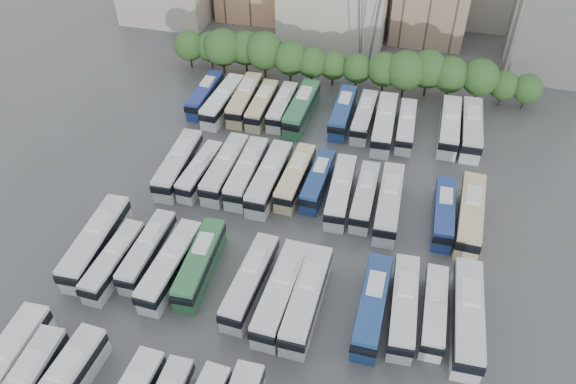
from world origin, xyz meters
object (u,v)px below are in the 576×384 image
(apartment_tower, at_px, (565,0))
(bus_r1_s1, at_px, (114,261))
(bus_r0_s0, at_px, (4,368))
(bus_r1_s6, at_px, (251,281))
(bus_r1_s8, at_px, (307,298))
(bus_r1_s7, at_px, (281,292))
(bus_r2_s3, at_px, (226,168))
(bus_r3_s2, at_px, (245,99))
(bus_r3_s5, at_px, (302,108))
(bus_r3_s10, at_px, (406,126))
(bus_r3_s12, at_px, (450,126))
(bus_r1_s12, at_px, (434,310))
(bus_r2_s13, at_px, (470,214))
(bus_r3_s1, at_px, (223,101))
(bus_r1_s4, at_px, (200,263))
(bus_r3_s4, at_px, (282,106))
(bus_r3_s9, at_px, (384,123))
(bus_r3_s0, at_px, (205,94))
(bus_r2_s8, at_px, (341,191))
(bus_r2_s6, at_px, (295,177))
(bus_r3_s13, at_px, (471,128))
(bus_r3_s3, at_px, (262,105))
(bus_r2_s2, at_px, (200,171))
(bus_r2_s7, at_px, (318,180))
(bus_r2_s12, at_px, (444,212))
(bus_r1_s3, at_px, (171,265))
(bus_r1_s11, at_px, (404,306))
(bus_r1_s13, at_px, (467,316))
(bus_r2_s9, at_px, (365,196))
(bus_r2_s1, at_px, (179,164))
(bus_r3_s8, at_px, (364,116))
(bus_r1_s0, at_px, (96,242))
(bus_r3_s7, at_px, (343,112))
(bus_r2_s10, at_px, (389,203))
(bus_r1_s2, at_px, (148,251))
(bus_r1_s10, at_px, (372,305))

(apartment_tower, bearing_deg, bus_r1_s1, -128.63)
(bus_r0_s0, relative_size, bus_r1_s6, 1.07)
(bus_r1_s1, xyz_separation_m, bus_r1_s8, (22.93, 0.21, 0.30))
(bus_r1_s7, distance_m, bus_r2_s3, 23.42)
(bus_r3_s2, relative_size, bus_r3_s5, 0.97)
(bus_r3_s10, height_order, bus_r3_s12, bus_r3_s12)
(bus_r1_s12, height_order, bus_r2_s13, bus_r2_s13)
(bus_r3_s1, bearing_deg, bus_r1_s4, -71.51)
(bus_r3_s4, xyz_separation_m, bus_r3_s9, (16.64, -1.20, 0.32))
(bus_r3_s0, relative_size, bus_r3_s1, 0.91)
(bus_r1_s4, relative_size, bus_r2_s8, 0.98)
(bus_r2_s6, xyz_separation_m, bus_r3_s13, (22.96, 18.07, 0.21))
(bus_r1_s1, height_order, bus_r3_s2, bus_r3_s2)
(bus_r3_s3, bearing_deg, bus_r2_s2, -100.92)
(bus_r3_s0, bearing_deg, bus_r3_s13, 0.42)
(bus_r2_s13, distance_m, bus_r3_s1, 43.37)
(bus_r2_s7, relative_size, bus_r2_s12, 0.98)
(bus_r1_s1, height_order, bus_r3_s9, bus_r3_s9)
(bus_r1_s3, height_order, bus_r1_s11, bus_r1_s3)
(bus_r1_s13, bearing_deg, bus_r2_s9, 126.93)
(bus_r1_s6, relative_size, bus_r2_s1, 0.96)
(bus_r2_s1, distance_m, bus_r3_s13, 44.10)
(bus_r1_s1, relative_size, bus_r3_s9, 0.84)
(bus_r1_s6, height_order, bus_r3_s3, bus_r1_s6)
(bus_r0_s0, relative_size, bus_r1_s11, 1.08)
(bus_r3_s0, distance_m, bus_r3_s8, 26.68)
(bus_r3_s5, bearing_deg, bus_r3_s10, 0.17)
(bus_r1_s0, xyz_separation_m, bus_r3_s2, (6.70, 35.76, -0.12))
(bus_r0_s0, bearing_deg, bus_r2_s2, 76.41)
(apartment_tower, xyz_separation_m, bus_r1_s6, (-35.87, -64.26, -11.08))
(bus_r1_s0, relative_size, bus_r3_s7, 1.11)
(bus_r2_s10, distance_m, bus_r3_s0, 38.37)
(bus_r3_s7, bearing_deg, bus_r2_s2, -130.42)
(bus_r1_s3, xyz_separation_m, bus_r3_s0, (-10.22, 36.75, -0.10))
(bus_r1_s13, distance_m, bus_r2_s12, 16.43)
(bus_r0_s0, distance_m, bus_r1_s8, 30.58)
(bus_r2_s7, bearing_deg, bus_r3_s1, 142.70)
(bus_r1_s2, xyz_separation_m, bus_r2_s6, (13.40, 17.88, 0.07))
(bus_r0_s0, relative_size, bus_r3_s9, 0.99)
(bus_r3_s10, bearing_deg, bus_r2_s1, -150.49)
(bus_r0_s0, height_order, bus_r2_s9, bus_r0_s0)
(apartment_tower, relative_size, bus_r3_s0, 2.20)
(bus_r0_s0, height_order, bus_r1_s7, bus_r0_s0)
(bus_r2_s1, bearing_deg, apartment_tower, 39.09)
(bus_r1_s7, height_order, bus_r3_s7, bus_r1_s7)
(bus_r3_s0, bearing_deg, bus_r1_s11, -44.75)
(bus_r2_s6, height_order, bus_r2_s8, bus_r2_s8)
(apartment_tower, bearing_deg, bus_r2_s12, -108.49)
(bus_r1_s11, bearing_deg, bus_r1_s13, -1.10)
(bus_r3_s0, bearing_deg, bus_r1_s10, -48.07)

